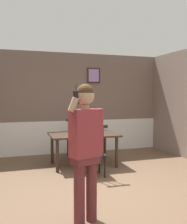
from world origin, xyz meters
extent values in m
plane|color=brown|center=(0.00, 0.00, 0.00)|extent=(7.11, 7.11, 0.00)
cube|color=#756056|center=(0.00, 3.23, 1.86)|extent=(5.84, 0.12, 1.89)
cube|color=white|center=(0.00, 3.24, 0.46)|extent=(5.84, 0.14, 0.91)
cube|color=white|center=(0.00, 3.21, 0.91)|extent=(5.84, 0.05, 0.06)
cube|color=#382314|center=(0.89, 3.16, 2.19)|extent=(0.38, 0.03, 0.43)
cube|color=#A183CC|center=(0.89, 3.14, 2.19)|extent=(0.30, 0.01, 0.35)
cube|color=#38281E|center=(0.17, 1.74, 0.72)|extent=(1.56, 1.06, 0.04)
cylinder|color=#38281E|center=(-0.50, 1.36, 0.35)|extent=(0.07, 0.07, 0.70)
cylinder|color=#38281E|center=(0.82, 1.32, 0.35)|extent=(0.07, 0.07, 0.70)
cylinder|color=#38281E|center=(-0.48, 2.17, 0.35)|extent=(0.07, 0.07, 0.70)
cylinder|color=#38281E|center=(0.85, 2.13, 0.35)|extent=(0.07, 0.07, 0.70)
cube|color=#2D2319|center=(0.20, 2.60, 0.46)|extent=(0.41, 0.41, 0.03)
cube|color=#2D2319|center=(0.19, 2.78, 0.96)|extent=(0.40, 0.05, 0.06)
cylinder|color=#2D2319|center=(0.31, 2.78, 0.73)|extent=(0.02, 0.02, 0.52)
cylinder|color=#2D2319|center=(0.19, 2.78, 0.73)|extent=(0.02, 0.02, 0.52)
cylinder|color=#2D2319|center=(0.07, 2.78, 0.73)|extent=(0.02, 0.02, 0.52)
cylinder|color=#2D2319|center=(0.36, 2.44, 0.22)|extent=(0.04, 0.04, 0.44)
cylinder|color=#2D2319|center=(0.04, 2.44, 0.22)|extent=(0.04, 0.04, 0.44)
cylinder|color=#2D2319|center=(0.36, 2.76, 0.22)|extent=(0.04, 0.04, 0.44)
cylinder|color=#2D2319|center=(0.03, 2.76, 0.22)|extent=(0.04, 0.04, 0.44)
cube|color=black|center=(0.15, 0.89, 0.43)|extent=(0.44, 0.44, 0.03)
cube|color=black|center=(0.14, 0.69, 1.02)|extent=(0.43, 0.05, 0.06)
cylinder|color=black|center=(0.01, 0.70, 0.75)|extent=(0.02, 0.02, 0.60)
cylinder|color=black|center=(0.14, 0.69, 0.75)|extent=(0.02, 0.02, 0.60)
cylinder|color=black|center=(0.27, 0.69, 0.75)|extent=(0.02, 0.02, 0.60)
cylinder|color=black|center=(-0.02, 1.06, 0.21)|extent=(0.04, 0.04, 0.42)
cylinder|color=black|center=(0.32, 1.06, 0.21)|extent=(0.04, 0.04, 0.42)
cylinder|color=black|center=(-0.03, 0.72, 0.21)|extent=(0.04, 0.04, 0.42)
cylinder|color=black|center=(0.31, 0.71, 0.21)|extent=(0.04, 0.04, 0.42)
cylinder|color=brown|center=(-0.49, -0.92, 0.42)|extent=(0.14, 0.14, 0.85)
cylinder|color=brown|center=(-0.67, -0.98, 0.42)|extent=(0.14, 0.14, 0.85)
cube|color=brown|center=(-0.58, -0.95, 0.82)|extent=(0.38, 0.28, 0.12)
cube|color=#993338|center=(-0.58, -0.95, 1.14)|extent=(0.42, 0.31, 0.60)
cylinder|color=#993338|center=(-0.36, -0.88, 1.16)|extent=(0.09, 0.09, 0.57)
cylinder|color=tan|center=(-0.75, -1.03, 1.50)|extent=(0.15, 0.10, 0.19)
cylinder|color=tan|center=(-0.58, -0.95, 1.47)|extent=(0.09, 0.09, 0.05)
sphere|color=tan|center=(-0.58, -0.95, 1.61)|extent=(0.23, 0.23, 0.23)
sphere|color=#472D19|center=(-0.58, -0.95, 1.65)|extent=(0.22, 0.22, 0.22)
cube|color=black|center=(-0.71, -1.03, 1.59)|extent=(0.08, 0.06, 0.16)
cylinder|color=black|center=(-0.71, -1.03, 1.71)|extent=(0.01, 0.01, 0.08)
camera|label=1|loc=(-1.52, -4.12, 1.61)|focal=42.74mm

